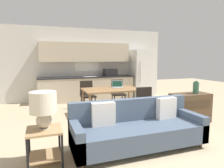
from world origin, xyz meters
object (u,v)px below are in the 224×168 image
at_px(dining_table, 112,91).
at_px(laptop, 118,86).
at_px(refrigerator, 141,74).
at_px(credenza, 190,108).
at_px(vase, 196,88).
at_px(dining_chair_far_left, 87,94).
at_px(dining_chair_near_right, 142,102).
at_px(couch, 137,129).
at_px(table_lamp, 43,106).
at_px(side_table, 45,140).
at_px(dining_chair_far_right, 118,92).

relative_size(dining_table, laptop, 4.34).
xyz_separation_m(refrigerator, laptop, (-1.77, -1.86, -0.18)).
height_order(credenza, laptop, laptop).
relative_size(refrigerator, vase, 6.24).
xyz_separation_m(vase, laptop, (-1.46, 1.50, -0.08)).
xyz_separation_m(dining_chair_far_left, dining_chair_near_right, (1.00, -1.64, 0.00)).
distance_m(dining_table, laptop, 0.33).
bearing_deg(refrigerator, couch, -119.02).
height_order(dining_table, table_lamp, table_lamp).
xyz_separation_m(side_table, vase, (3.53, 0.84, 0.50)).
distance_m(couch, laptop, 2.41).
bearing_deg(side_table, dining_chair_far_right, 51.82).
bearing_deg(dining_chair_far_right, dining_table, -114.47).
distance_m(credenza, laptop, 2.03).
relative_size(side_table, credenza, 0.55).
height_order(refrigerator, dining_table, refrigerator).
bearing_deg(table_lamp, dining_chair_near_right, 29.62).
distance_m(side_table, dining_chair_far_right, 3.77).
bearing_deg(laptop, dining_chair_far_left, 150.16).
relative_size(couch, laptop, 6.37).
bearing_deg(table_lamp, dining_chair_far_right, 51.77).
bearing_deg(refrigerator, table_lamp, -132.50).
bearing_deg(dining_table, dining_chair_far_right, 58.04).
distance_m(couch, side_table, 1.53).
height_order(dining_table, side_table, dining_table).
bearing_deg(dining_chair_far_right, dining_chair_near_right, -82.99).
distance_m(dining_table, table_lamp, 2.82).
bearing_deg(dining_chair_far_left, couch, -89.09).
distance_m(dining_table, couch, 2.16).
xyz_separation_m(refrigerator, dining_table, (-2.02, -2.05, -0.28)).
xyz_separation_m(refrigerator, credenza, (-0.43, -3.33, -0.60)).
xyz_separation_m(side_table, table_lamp, (0.00, 0.01, 0.51)).
bearing_deg(laptop, vase, -36.06).
xyz_separation_m(dining_table, dining_chair_far_left, (-0.50, 0.81, -0.19)).
bearing_deg(couch, credenza, 24.03).
height_order(refrigerator, side_table, refrigerator).
relative_size(dining_table, credenza, 1.62).
distance_m(vase, dining_chair_far_right, 2.47).
xyz_separation_m(table_lamp, dining_chair_far_left, (1.32, 2.95, -0.38)).
relative_size(side_table, vase, 1.72).
distance_m(refrigerator, dining_chair_far_right, 2.01).
height_order(dining_table, dining_chair_near_right, dining_chair_near_right).
relative_size(refrigerator, dining_chair_near_right, 2.17).
bearing_deg(vase, dining_table, 142.45).
height_order(dining_table, laptop, laptop).
relative_size(credenza, dining_chair_near_right, 1.10).
bearing_deg(vase, table_lamp, -166.78).
distance_m(table_lamp, dining_chair_near_right, 2.69).
bearing_deg(dining_chair_far_left, dining_chair_near_right, -61.87).
bearing_deg(dining_chair_near_right, couch, 62.06).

